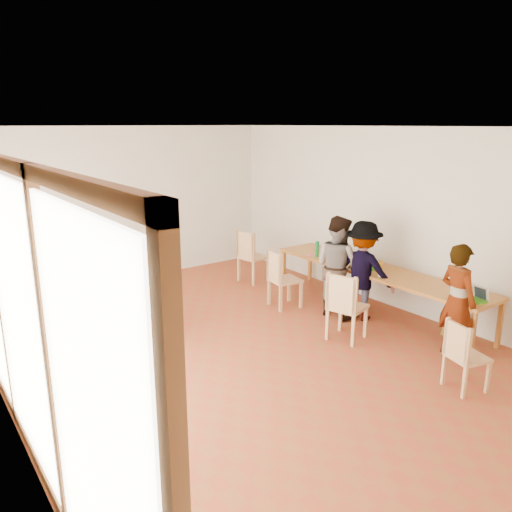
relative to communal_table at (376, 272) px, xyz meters
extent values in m
plane|color=brown|center=(-2.50, 0.16, -0.70)|extent=(8.00, 8.00, 0.00)
cube|color=beige|center=(-2.50, 4.16, 0.80)|extent=(6.00, 0.10, 3.00)
cube|color=beige|center=(0.50, 0.16, 0.80)|extent=(0.10, 8.00, 3.00)
cube|color=white|center=(-2.50, 0.16, 2.32)|extent=(6.00, 8.00, 0.04)
cube|color=#A56624|center=(0.00, 0.00, 0.02)|extent=(0.80, 4.00, 0.05)
cube|color=#A56624|center=(-0.34, -1.94, -0.35)|extent=(0.06, 0.06, 0.70)
cube|color=#A56624|center=(-0.34, 1.94, -0.35)|extent=(0.06, 0.06, 0.70)
cube|color=#A56624|center=(0.34, -1.94, -0.35)|extent=(0.06, 0.06, 0.70)
cube|color=#A56624|center=(0.34, 1.94, -0.35)|extent=(0.06, 0.06, 0.70)
cube|color=#A56624|center=(-3.62, 1.56, 0.02)|extent=(0.90, 0.90, 0.05)
cube|color=#A56624|center=(-4.01, 1.17, -0.35)|extent=(0.05, 0.05, 0.70)
cube|color=#A56624|center=(-4.01, 1.95, -0.35)|extent=(0.05, 0.05, 0.70)
cube|color=#A56624|center=(-3.23, 1.17, -0.35)|extent=(0.05, 0.05, 0.70)
cube|color=#A56624|center=(-3.23, 1.95, -0.35)|extent=(0.05, 0.05, 0.70)
cube|color=tan|center=(-1.04, -2.30, -0.30)|extent=(0.49, 0.49, 0.04)
cube|color=tan|center=(-1.22, -2.25, -0.07)|extent=(0.14, 0.39, 0.42)
cube|color=tan|center=(-1.12, -0.46, -0.22)|extent=(0.59, 0.59, 0.05)
cube|color=tan|center=(-1.33, -0.53, 0.05)|extent=(0.18, 0.47, 0.50)
cube|color=tan|center=(-1.01, 1.09, -0.23)|extent=(0.53, 0.53, 0.04)
cube|color=tan|center=(-1.21, 1.13, 0.03)|extent=(0.12, 0.46, 0.48)
cube|color=tan|center=(-0.60, 2.56, -0.21)|extent=(0.55, 0.55, 0.05)
cube|color=tan|center=(-0.81, 2.53, 0.07)|extent=(0.13, 0.48, 0.50)
cube|color=tan|center=(-3.88, 1.12, -0.31)|extent=(0.54, 0.54, 0.04)
cube|color=tan|center=(-3.74, 1.02, -0.08)|extent=(0.25, 0.34, 0.41)
imported|color=gray|center=(-0.38, -1.70, 0.08)|extent=(0.49, 0.63, 1.56)
imported|color=gray|center=(-0.58, 0.30, 0.12)|extent=(0.65, 0.82, 1.65)
imported|color=gray|center=(-0.37, -0.05, 0.09)|extent=(0.94, 1.17, 1.59)
cube|color=#3FA21B|center=(-0.10, -1.80, 0.06)|extent=(0.20, 0.26, 0.03)
cube|color=white|center=(-0.02, -1.81, 0.15)|extent=(0.10, 0.23, 0.20)
cube|color=#3FA21B|center=(-0.06, 0.08, 0.06)|extent=(0.20, 0.26, 0.02)
cube|color=white|center=(0.02, 0.09, 0.15)|extent=(0.10, 0.22, 0.20)
cube|color=#3FA21B|center=(0.06, 0.83, 0.06)|extent=(0.18, 0.23, 0.02)
cube|color=white|center=(0.14, 0.84, 0.14)|extent=(0.09, 0.20, 0.18)
imported|color=yellow|center=(0.11, 0.03, 0.10)|extent=(0.17, 0.17, 0.11)
cylinder|color=#136B2F|center=(-0.24, 1.14, 0.19)|extent=(0.07, 0.07, 0.28)
cylinder|color=silver|center=(-0.32, 0.11, 0.09)|extent=(0.07, 0.07, 0.09)
cylinder|color=white|center=(-0.25, -0.32, 0.08)|extent=(0.08, 0.08, 0.06)
cube|color=#F6537B|center=(-0.31, 1.26, 0.05)|extent=(0.05, 0.10, 0.01)
cube|color=black|center=(-0.11, 0.85, 0.09)|extent=(0.16, 0.26, 0.09)
camera|label=1|loc=(-6.17, -5.12, 2.34)|focal=35.00mm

